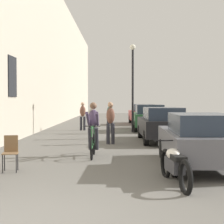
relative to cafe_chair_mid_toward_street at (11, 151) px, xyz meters
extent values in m
plane|color=#5B5954|center=(1.46, -3.67, -0.52)|extent=(88.00, 88.00, 0.00)
cube|color=#B7AD99|center=(-1.99, 10.33, 4.55)|extent=(0.50, 68.00, 10.13)
cube|color=black|center=(-1.72, 5.89, 2.26)|extent=(0.04, 1.10, 1.70)
cylinder|color=black|center=(0.20, -0.21, -0.29)|extent=(0.02, 0.02, 0.45)
cylinder|color=black|center=(-0.12, -0.26, -0.29)|extent=(0.02, 0.02, 0.45)
cylinder|color=black|center=(0.14, 0.11, -0.29)|extent=(0.02, 0.02, 0.45)
cylinder|color=black|center=(-0.17, 0.06, -0.29)|extent=(0.02, 0.02, 0.45)
cube|color=brown|center=(0.01, -0.07, -0.06)|extent=(0.44, 0.44, 0.02)
cube|color=brown|center=(-0.02, 0.10, 0.16)|extent=(0.34, 0.08, 0.42)
torus|color=black|center=(1.90, 1.71, -0.19)|extent=(0.05, 0.71, 0.71)
torus|color=black|center=(1.91, 2.76, -0.19)|extent=(0.05, 0.71, 0.71)
cylinder|color=#2D6B38|center=(1.91, 2.67, 0.10)|extent=(0.04, 0.21, 0.58)
cylinder|color=#2D6B38|center=(1.91, 2.17, 0.43)|extent=(0.04, 0.82, 0.14)
cylinder|color=#2D6B38|center=(1.90, 1.73, 0.15)|extent=(0.04, 0.09, 0.67)
cylinder|color=#2D6B38|center=(1.91, 2.26, -0.15)|extent=(0.04, 1.00, 0.12)
cylinder|color=black|center=(1.90, 1.76, 0.48)|extent=(0.52, 0.03, 0.03)
ellipsoid|color=black|center=(1.91, 2.58, 0.41)|extent=(0.12, 0.24, 0.06)
ellipsoid|color=#4C3D5B|center=(1.91, 2.50, 0.69)|extent=(0.34, 0.35, 0.59)
sphere|color=brown|center=(1.91, 2.46, 1.08)|extent=(0.22, 0.22, 0.22)
cylinder|color=#26262D|center=(2.01, 2.42, 0.03)|extent=(0.13, 0.40, 0.75)
cylinder|color=#26262D|center=(1.81, 2.42, 0.03)|extent=(0.13, 0.40, 0.75)
cylinder|color=#4C3D5B|center=(2.05, 2.11, 0.68)|extent=(0.10, 0.75, 0.48)
cylinder|color=#4C3D5B|center=(1.76, 2.11, 0.68)|extent=(0.11, 0.75, 0.48)
cylinder|color=#26262D|center=(2.50, 5.45, -0.10)|extent=(0.14, 0.14, 0.83)
cylinder|color=#26262D|center=(2.31, 5.41, -0.10)|extent=(0.14, 0.14, 0.83)
ellipsoid|color=brown|center=(2.40, 5.43, 0.64)|extent=(0.38, 0.29, 0.66)
sphere|color=#A57A5B|center=(2.40, 5.43, 1.07)|extent=(0.22, 0.22, 0.22)
cylinder|color=#26262D|center=(1.62, 7.29, -0.12)|extent=(0.14, 0.14, 0.80)
cylinder|color=#26262D|center=(1.42, 7.31, -0.12)|extent=(0.14, 0.14, 0.80)
ellipsoid|color=#9E9384|center=(1.52, 7.30, 0.59)|extent=(0.36, 0.27, 0.63)
sphere|color=#A57A5B|center=(1.52, 7.30, 1.01)|extent=(0.22, 0.22, 0.22)
cylinder|color=#26262D|center=(2.20, 9.90, -0.10)|extent=(0.14, 0.14, 0.83)
cylinder|color=#26262D|center=(2.40, 9.87, -0.10)|extent=(0.14, 0.14, 0.83)
ellipsoid|color=#38564C|center=(2.30, 9.88, 0.64)|extent=(0.38, 0.29, 0.66)
sphere|color=#A57A5B|center=(2.30, 9.88, 1.07)|extent=(0.22, 0.22, 0.22)
cylinder|color=#26262D|center=(0.74, 11.90, -0.11)|extent=(0.14, 0.14, 0.82)
cylinder|color=#26262D|center=(0.54, 11.86, -0.11)|extent=(0.14, 0.14, 0.82)
ellipsoid|color=brown|center=(0.64, 11.88, 0.63)|extent=(0.38, 0.30, 0.65)
sphere|color=tan|center=(0.64, 11.88, 1.06)|extent=(0.22, 0.22, 0.22)
cylinder|color=black|center=(3.55, 10.69, 1.78)|extent=(0.12, 0.12, 4.60)
sphere|color=silver|center=(3.55, 10.69, 4.22)|extent=(0.32, 0.32, 0.32)
cube|color=#595960|center=(4.80, 0.72, 0.10)|extent=(1.76, 4.05, 0.65)
cube|color=#283342|center=(4.79, 0.24, 0.67)|extent=(1.45, 2.20, 0.49)
cylinder|color=black|center=(4.08, 2.07, -0.23)|extent=(0.20, 0.58, 0.58)
cylinder|color=black|center=(5.59, 2.03, -0.23)|extent=(0.20, 0.58, 0.58)
cylinder|color=black|center=(4.01, -0.58, -0.23)|extent=(0.20, 0.58, 0.58)
cube|color=black|center=(4.58, 6.38, 0.12)|extent=(1.79, 4.19, 0.68)
cube|color=#283342|center=(4.58, 5.88, 0.71)|extent=(1.48, 2.27, 0.50)
cylinder|color=black|center=(3.77, 7.74, -0.22)|extent=(0.20, 0.60, 0.60)
cylinder|color=black|center=(5.34, 7.77, -0.22)|extent=(0.20, 0.60, 0.60)
cylinder|color=black|center=(3.81, 4.99, -0.22)|extent=(0.20, 0.60, 0.60)
cylinder|color=black|center=(5.38, 5.02, -0.22)|extent=(0.20, 0.60, 0.60)
cube|color=#23512D|center=(4.56, 12.10, 0.14)|extent=(1.82, 4.32, 0.70)
cube|color=#283342|center=(4.55, 11.58, 0.76)|extent=(1.52, 2.34, 0.52)
cylinder|color=black|center=(3.76, 13.53, -0.21)|extent=(0.21, 0.62, 0.62)
cylinder|color=black|center=(5.38, 13.52, -0.21)|extent=(0.21, 0.62, 0.62)
cylinder|color=black|center=(3.73, 10.69, -0.21)|extent=(0.21, 0.62, 0.62)
cylinder|color=black|center=(5.36, 10.67, -0.21)|extent=(0.21, 0.62, 0.62)
cube|color=maroon|center=(4.59, 17.54, 0.13)|extent=(1.92, 4.31, 0.69)
cube|color=#283342|center=(4.61, 17.03, 0.74)|extent=(1.56, 2.35, 0.51)
cylinder|color=black|center=(3.74, 18.91, -0.21)|extent=(0.22, 0.62, 0.61)
cylinder|color=black|center=(5.34, 18.97, -0.21)|extent=(0.22, 0.62, 0.61)
cylinder|color=black|center=(3.84, 16.11, -0.21)|extent=(0.22, 0.62, 0.61)
cylinder|color=black|center=(5.44, 16.17, -0.21)|extent=(0.22, 0.62, 0.61)
torus|color=black|center=(3.78, -0.56, -0.22)|extent=(0.17, 0.70, 0.69)
torus|color=black|center=(3.95, -2.00, -0.22)|extent=(0.18, 0.71, 0.70)
cube|color=#333338|center=(3.87, -1.28, -0.12)|extent=(0.33, 0.78, 0.28)
ellipsoid|color=beige|center=(3.86, -1.18, 0.10)|extent=(0.34, 0.55, 0.24)
cube|color=black|center=(3.90, -1.56, 0.08)|extent=(0.29, 0.47, 0.10)
cylinder|color=black|center=(3.80, -0.66, 0.33)|extent=(0.62, 0.10, 0.03)
camera|label=1|loc=(2.64, -8.51, 1.24)|focal=55.17mm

